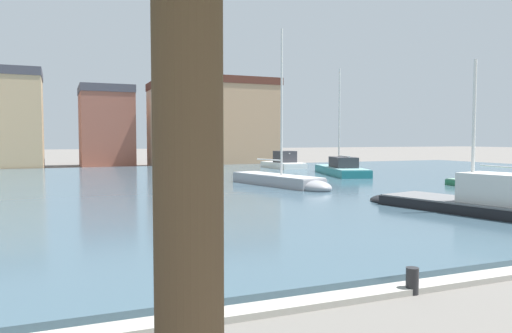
% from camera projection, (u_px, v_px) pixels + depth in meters
% --- Properties ---
extents(harbor_water, '(83.37, 40.67, 0.25)m').
position_uv_depth(harbor_water, '(128.00, 188.00, 27.25)').
color(harbor_water, '#3D5666').
rests_on(harbor_water, ground).
extents(quay_edge_coping, '(83.37, 0.50, 0.12)m').
position_uv_depth(quay_edge_coping, '(291.00, 305.00, 8.26)').
color(quay_edge_coping, '#ADA89E').
rests_on(quay_edge_coping, ground).
extents(sailboat_white, '(2.41, 5.82, 6.28)m').
position_uv_depth(sailboat_white, '(281.00, 164.00, 44.86)').
color(sailboat_white, white).
rests_on(sailboat_white, ground).
extents(sailboat_grey, '(3.16, 8.01, 9.09)m').
position_uv_depth(sailboat_grey, '(283.00, 182.00, 27.28)').
color(sailboat_grey, '#939399').
rests_on(sailboat_grey, ground).
extents(sailboat_black, '(4.12, 9.35, 5.77)m').
position_uv_depth(sailboat_black, '(475.00, 204.00, 17.49)').
color(sailboat_black, black).
rests_on(sailboat_black, ground).
extents(sailboat_teal, '(4.47, 9.17, 8.24)m').
position_uv_depth(sailboat_teal, '(339.00, 170.00, 36.75)').
color(sailboat_teal, teal).
rests_on(sailboat_teal, ground).
extents(sailboat_yellow, '(4.25, 7.16, 6.82)m').
position_uv_depth(sailboat_yellow, '(207.00, 167.00, 41.55)').
color(sailboat_yellow, gold).
rests_on(sailboat_yellow, ground).
extents(mooring_bollard, '(0.24, 0.24, 0.50)m').
position_uv_depth(mooring_bollard, '(412.00, 281.00, 9.05)').
color(mooring_bollard, '#232326').
rests_on(mooring_bollard, ground).
extents(townhouse_corner_house, '(6.21, 6.29, 9.52)m').
position_uv_depth(townhouse_corner_house, '(8.00, 120.00, 45.74)').
color(townhouse_corner_house, tan).
rests_on(townhouse_corner_house, ground).
extents(townhouse_end_terrace, '(5.41, 6.71, 8.49)m').
position_uv_depth(townhouse_end_terrace, '(106.00, 127.00, 51.45)').
color(townhouse_end_terrace, '#8E5142').
rests_on(townhouse_end_terrace, ground).
extents(townhouse_narrow_midrow, '(6.93, 5.37, 8.88)m').
position_uv_depth(townhouse_narrow_midrow, '(183.00, 125.00, 51.62)').
color(townhouse_narrow_midrow, '#C6B293').
rests_on(townhouse_narrow_midrow, ground).
extents(townhouse_wide_warehouse, '(8.57, 7.61, 9.60)m').
position_uv_depth(townhouse_wide_warehouse, '(235.00, 122.00, 54.63)').
color(townhouse_wide_warehouse, tan).
rests_on(townhouse_wide_warehouse, ground).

